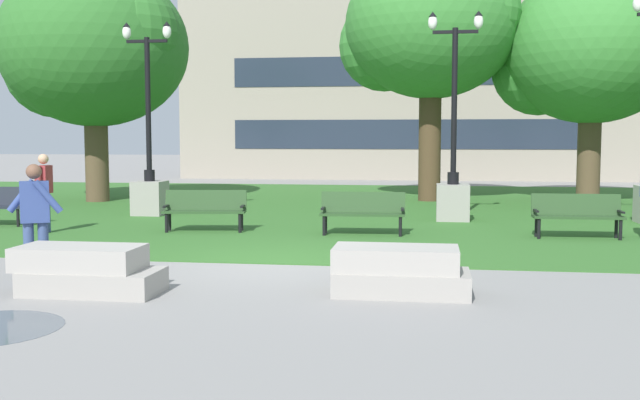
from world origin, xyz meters
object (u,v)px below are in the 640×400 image
(person_skateboarder, at_px, (35,215))
(skateboard, at_px, (38,269))
(person_bystander_near_lawn, at_px, (44,189))
(concrete_block_center, at_px, (87,271))
(lamp_post_right, at_px, (453,179))
(concrete_block_left, at_px, (399,272))
(lamp_post_center, at_px, (150,176))
(park_bench_near_left, at_px, (577,213))
(park_bench_far_left, at_px, (363,210))
(park_bench_near_right, at_px, (205,208))

(person_skateboarder, distance_m, skateboard, 1.04)
(person_skateboarder, relative_size, person_bystander_near_lawn, 1.00)
(concrete_block_center, distance_m, lamp_post_right, 10.75)
(person_skateboarder, xyz_separation_m, person_bystander_near_lawn, (-2.56, 4.97, 0.01))
(concrete_block_left, xyz_separation_m, lamp_post_center, (-6.97, 9.03, 0.74))
(concrete_block_center, bearing_deg, park_bench_near_left, 40.86)
(person_skateboarder, xyz_separation_m, lamp_post_center, (-1.68, 8.84, 0.08))
(person_skateboarder, bearing_deg, lamp_post_center, 100.76)
(skateboard, bearing_deg, park_bench_far_left, 49.02)
(concrete_block_left, bearing_deg, park_bench_near_right, 127.13)
(park_bench_far_left, height_order, person_bystander_near_lawn, person_bystander_near_lawn)
(concrete_block_center, xyz_separation_m, park_bench_near_right, (-0.35, 6.48, 0.23))
(park_bench_far_left, bearing_deg, park_bench_near_right, 179.07)
(park_bench_far_left, bearing_deg, park_bench_near_left, 1.45)
(park_bench_near_left, relative_size, lamp_post_right, 0.35)
(person_bystander_near_lawn, bearing_deg, concrete_block_center, -57.05)
(park_bench_near_right, bearing_deg, lamp_post_center, 128.62)
(concrete_block_center, xyz_separation_m, park_bench_near_left, (7.56, 6.54, 0.23))
(park_bench_far_left, relative_size, lamp_post_right, 0.36)
(park_bench_near_right, bearing_deg, person_skateboarder, -97.78)
(lamp_post_right, bearing_deg, person_skateboarder, -125.77)
(skateboard, bearing_deg, concrete_block_center, -41.27)
(person_skateboarder, distance_m, lamp_post_right, 10.70)
(concrete_block_center, bearing_deg, park_bench_near_right, 93.05)
(concrete_block_left, bearing_deg, person_skateboarder, 177.91)
(concrete_block_center, xyz_separation_m, person_bystander_near_lawn, (-3.69, 5.70, 0.68))
(skateboard, bearing_deg, person_skateboarder, -62.44)
(person_skateboarder, bearing_deg, park_bench_far_left, 53.09)
(concrete_block_left, distance_m, person_skateboarder, 5.33)
(park_bench_far_left, bearing_deg, lamp_post_right, 56.49)
(lamp_post_center, bearing_deg, park_bench_near_left, -16.29)
(person_skateboarder, distance_m, person_bystander_near_lawn, 5.59)
(concrete_block_center, height_order, park_bench_near_left, park_bench_near_left)
(person_skateboarder, distance_m, park_bench_far_left, 7.14)
(concrete_block_center, distance_m, concrete_block_left, 4.19)
(concrete_block_center, xyz_separation_m, skateboard, (-1.38, 1.21, -0.22))
(park_bench_near_left, xyz_separation_m, lamp_post_center, (-10.37, 3.03, 0.51))
(concrete_block_left, height_order, park_bench_near_left, park_bench_near_left)
(park_bench_far_left, bearing_deg, lamp_post_center, 152.18)
(skateboard, relative_size, park_bench_near_right, 0.53)
(person_bystander_near_lawn, bearing_deg, park_bench_near_left, 4.28)
(park_bench_near_right, xyz_separation_m, park_bench_far_left, (3.49, -0.06, 0.00))
(lamp_post_center, bearing_deg, concrete_block_left, -52.35)
(park_bench_near_left, distance_m, lamp_post_right, 3.81)
(park_bench_near_left, bearing_deg, person_skateboarder, -146.25)
(park_bench_near_left, bearing_deg, park_bench_far_left, -178.55)
(concrete_block_center, bearing_deg, skateboard, 138.73)
(concrete_block_center, relative_size, park_bench_near_right, 1.03)
(person_bystander_near_lawn, bearing_deg, lamp_post_right, 22.86)
(lamp_post_right, bearing_deg, skateboard, -128.43)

